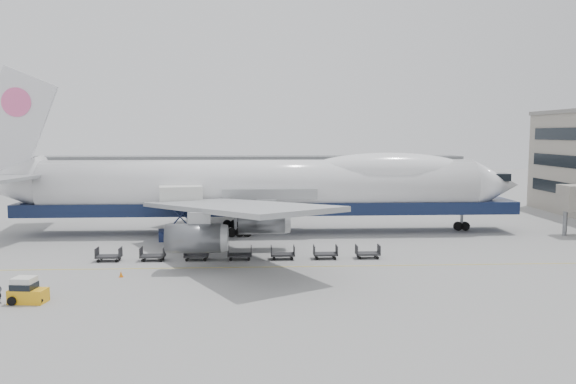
{
  "coord_description": "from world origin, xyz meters",
  "views": [
    {
      "loc": [
        -0.22,
        -55.94,
        12.1
      ],
      "look_at": [
        2.98,
        6.0,
        5.59
      ],
      "focal_mm": 35.0,
      "sensor_mm": 36.0,
      "label": 1
    }
  ],
  "objects": [
    {
      "name": "baggage_tug",
      "position": [
        -16.91,
        -15.84,
        0.82
      ],
      "size": [
        2.68,
        1.66,
        1.85
      ],
      "rotation": [
        0.0,
        0.0,
        -0.13
      ],
      "color": "#F2AA16",
      "rests_on": "ground"
    },
    {
      "name": "catering_truck",
      "position": [
        -9.11,
        7.81,
        3.45
      ],
      "size": [
        5.53,
        4.23,
        6.14
      ],
      "rotation": [
        0.0,
        0.0,
        0.18
      ],
      "color": "navy",
      "rests_on": "ground"
    },
    {
      "name": "dolly_6",
      "position": [
        10.28,
        -2.84,
        0.53
      ],
      "size": [
        2.3,
        1.35,
        1.3
      ],
      "color": "#2D2D30",
      "rests_on": "ground"
    },
    {
      "name": "airliner",
      "position": [
        0.64,
        12.0,
        5.62
      ],
      "size": [
        67.0,
        55.3,
        19.98
      ],
      "color": "white",
      "rests_on": "ground"
    },
    {
      "name": "dolly_5",
      "position": [
        6.15,
        -2.84,
        0.53
      ],
      "size": [
        2.3,
        1.35,
        1.3
      ],
      "color": "#2D2D30",
      "rests_on": "ground"
    },
    {
      "name": "ground",
      "position": [
        0.0,
        0.0,
        0.0
      ],
      "size": [
        260.0,
        260.0,
        0.0
      ],
      "primitive_type": "plane",
      "color": "gray",
      "rests_on": "ground"
    },
    {
      "name": "dolly_4",
      "position": [
        2.01,
        -2.84,
        0.53
      ],
      "size": [
        2.3,
        1.35,
        1.3
      ],
      "color": "#2D2D30",
      "rests_on": "ground"
    },
    {
      "name": "dolly_0",
      "position": [
        -14.53,
        -2.84,
        0.53
      ],
      "size": [
        2.3,
        1.35,
        1.3
      ],
      "color": "#2D2D30",
      "rests_on": "ground"
    },
    {
      "name": "apron_line",
      "position": [
        0.0,
        -6.0,
        0.01
      ],
      "size": [
        60.0,
        0.15,
        0.01
      ],
      "primitive_type": "cube",
      "color": "gold",
      "rests_on": "ground"
    },
    {
      "name": "dolly_1",
      "position": [
        -10.39,
        -2.84,
        0.53
      ],
      "size": [
        2.3,
        1.35,
        1.3
      ],
      "color": "#2D2D30",
      "rests_on": "ground"
    },
    {
      "name": "traffic_cone",
      "position": [
        -11.93,
        -8.93,
        0.25
      ],
      "size": [
        0.35,
        0.35,
        0.52
      ],
      "rotation": [
        0.0,
        0.0,
        -0.17
      ],
      "color": "orange",
      "rests_on": "ground"
    },
    {
      "name": "hangar",
      "position": [
        -10.0,
        70.0,
        3.5
      ],
      "size": [
        110.0,
        8.0,
        7.0
      ],
      "primitive_type": "cube",
      "color": "slate",
      "rests_on": "ground"
    },
    {
      "name": "dolly_2",
      "position": [
        -6.26,
        -2.84,
        0.53
      ],
      "size": [
        2.3,
        1.35,
        1.3
      ],
      "color": "#2D2D30",
      "rests_on": "ground"
    },
    {
      "name": "dolly_3",
      "position": [
        -2.12,
        -2.84,
        0.53
      ],
      "size": [
        2.3,
        1.35,
        1.3
      ],
      "color": "#2D2D30",
      "rests_on": "ground"
    }
  ]
}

